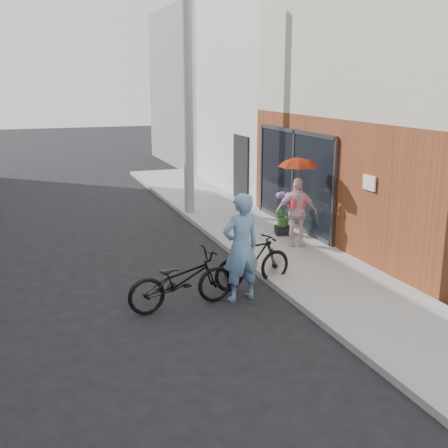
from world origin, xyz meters
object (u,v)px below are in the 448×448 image
kimono_woman (296,212)px  bike_left (181,280)px  planter (283,230)px  officer (241,247)px  utility_pole (188,92)px  bike_right (253,261)px

kimono_woman → bike_left: bearing=-124.1°
kimono_woman → planter: size_ratio=4.20×
bike_left → kimono_woman: size_ratio=1.22×
officer → kimono_woman: 3.33m
kimono_woman → planter: kimono_woman is taller
utility_pole → bike_left: utility_pole is taller
officer → kimono_woman: (2.31, 2.39, -0.07)m
officer → bike_right: (0.46, 0.53, -0.47)m
kimono_woman → planter: (0.15, 0.97, -0.69)m
officer → bike_right: officer is taller
bike_left → utility_pole: bearing=-24.7°
utility_pole → officer: 7.04m
utility_pole → officer: (-0.99, -6.50, -2.53)m
bike_right → planter: size_ratio=4.43×
officer → planter: (2.47, 3.36, -0.75)m
officer → bike_left: size_ratio=1.02×
bike_right → planter: bearing=-45.5°
bike_right → officer: bearing=129.1°
officer → kimono_woman: size_ratio=1.24×
utility_pole → bike_left: 7.45m
officer → bike_left: officer is taller
officer → bike_right: size_ratio=1.17×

